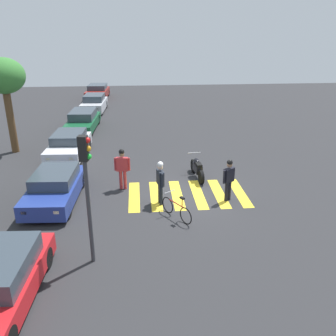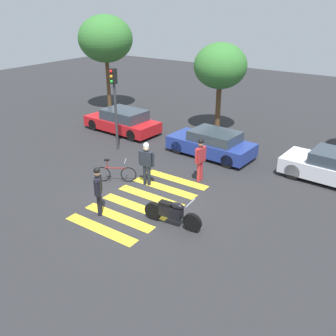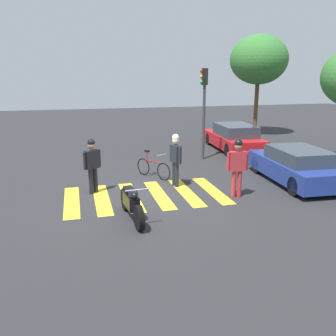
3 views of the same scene
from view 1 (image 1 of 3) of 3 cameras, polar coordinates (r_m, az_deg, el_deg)
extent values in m
plane|color=#2B2B2D|center=(15.39, 3.08, -4.18)|extent=(60.00, 60.00, 0.00)
cylinder|color=black|center=(17.63, 4.03, 0.36)|extent=(0.64, 0.20, 0.63)
cylinder|color=black|center=(16.33, 5.25, -1.47)|extent=(0.64, 0.20, 0.63)
cube|color=black|center=(16.86, 4.68, -0.02)|extent=(0.82, 0.35, 0.36)
ellipsoid|color=black|center=(16.97, 4.51, 1.11)|extent=(0.50, 0.28, 0.24)
cube|color=black|center=(16.60, 4.88, 0.50)|extent=(0.46, 0.28, 0.12)
cylinder|color=#A5A5AD|center=(17.32, 4.15, 2.42)|extent=(0.09, 0.62, 0.04)
torus|color=black|center=(13.80, -0.05, -5.86)|extent=(0.57, 0.38, 0.65)
torus|color=black|center=(13.08, 2.81, -7.55)|extent=(0.57, 0.38, 0.65)
cylinder|color=maroon|center=(13.30, 1.35, -5.62)|extent=(0.72, 0.48, 0.04)
cylinder|color=maroon|center=(13.01, 2.24, -5.46)|extent=(0.04, 0.04, 0.34)
cube|color=black|center=(12.93, 2.25, -4.75)|extent=(0.22, 0.19, 0.06)
cylinder|color=#99999E|center=(13.46, 0.22, -3.76)|extent=(0.27, 0.40, 0.03)
cylinder|color=black|center=(14.97, 9.64, -3.51)|extent=(0.14, 0.14, 0.82)
cylinder|color=black|center=(14.84, 9.19, -3.71)|extent=(0.14, 0.14, 0.82)
cube|color=black|center=(14.62, 9.58, -1.11)|extent=(0.45, 0.51, 0.58)
sphere|color=#8C664C|center=(14.46, 9.69, 0.51)|extent=(0.22, 0.22, 0.22)
cylinder|color=black|center=(14.83, 10.30, -0.82)|extent=(0.09, 0.09, 0.55)
cylinder|color=black|center=(14.41, 8.84, -1.41)|extent=(0.09, 0.09, 0.55)
sphere|color=black|center=(14.42, 9.71, 0.88)|extent=(0.23, 0.23, 0.23)
cylinder|color=#1E232D|center=(14.52, -1.30, -3.99)|extent=(0.14, 0.14, 0.84)
cylinder|color=#1E232D|center=(14.36, -1.11, -4.29)|extent=(0.14, 0.14, 0.84)
cube|color=#1E232D|center=(14.14, -1.23, -1.53)|extent=(0.52, 0.29, 0.59)
sphere|color=beige|center=(13.97, -1.24, 0.16)|extent=(0.23, 0.23, 0.23)
cylinder|color=#1E232D|center=(14.40, -1.53, -1.09)|extent=(0.09, 0.09, 0.56)
cylinder|color=#1E232D|center=(13.88, -0.91, -1.99)|extent=(0.09, 0.09, 0.56)
sphere|color=white|center=(13.93, -1.24, 0.56)|extent=(0.24, 0.24, 0.24)
cylinder|color=#B22D33|center=(15.86, -7.44, -1.85)|extent=(0.14, 0.14, 0.85)
cylinder|color=#B22D33|center=(15.83, -6.80, -1.86)|extent=(0.14, 0.14, 0.85)
cube|color=#B22D33|center=(15.57, -7.24, 0.60)|extent=(0.25, 0.51, 0.60)
sphere|color=#8C664C|center=(15.42, -7.32, 2.18)|extent=(0.23, 0.23, 0.23)
cylinder|color=#B22D33|center=(15.62, -8.33, 0.60)|extent=(0.09, 0.09, 0.57)
cylinder|color=#B22D33|center=(15.54, -6.16, 0.60)|extent=(0.09, 0.09, 0.57)
sphere|color=black|center=(15.38, -7.34, 2.55)|extent=(0.24, 0.24, 0.24)
cube|color=yellow|center=(15.84, 11.19, -3.79)|extent=(2.86, 0.45, 0.01)
cube|color=yellow|center=(15.62, 8.00, -3.95)|extent=(2.86, 0.45, 0.01)
cube|color=yellow|center=(15.46, 4.74, -4.10)|extent=(2.86, 0.45, 0.01)
cube|color=yellow|center=(15.34, 1.41, -4.24)|extent=(2.86, 0.45, 0.01)
cube|color=yellow|center=(15.27, -1.95, -4.36)|extent=(2.86, 0.45, 0.01)
cube|color=yellow|center=(15.26, -5.34, -4.48)|extent=(2.86, 0.45, 0.01)
cylinder|color=black|center=(11.52, -18.65, -13.29)|extent=(0.64, 0.25, 0.63)
cylinder|color=black|center=(13.97, -15.63, -6.44)|extent=(0.63, 0.25, 0.62)
cylinder|color=black|center=(14.42, -21.64, -6.31)|extent=(0.63, 0.25, 0.62)
cylinder|color=black|center=(16.40, -13.50, -1.91)|extent=(0.63, 0.25, 0.62)
cylinder|color=black|center=(16.79, -18.67, -1.92)|extent=(0.63, 0.25, 0.62)
cube|color=navy|center=(15.29, -17.36, -3.41)|extent=(4.17, 1.99, 0.61)
cube|color=#333D47|center=(15.26, -17.39, -1.26)|extent=(2.28, 1.67, 0.46)
cube|color=#F2EDCC|center=(13.38, -17.19, -6.67)|extent=(0.09, 0.20, 0.12)
cube|color=#F2EDCC|center=(13.72, -21.77, -6.55)|extent=(0.09, 0.20, 0.12)
cylinder|color=black|center=(18.98, -13.91, 1.38)|extent=(0.67, 0.26, 0.66)
cylinder|color=black|center=(19.37, -18.43, 1.30)|extent=(0.67, 0.26, 0.66)
cylinder|color=black|center=(21.55, -12.48, 3.93)|extent=(0.67, 0.26, 0.66)
cylinder|color=black|center=(21.90, -16.51, 3.82)|extent=(0.67, 0.26, 0.66)
cube|color=silver|center=(20.38, -15.35, 3.13)|extent=(4.17, 2.01, 0.63)
cube|color=#333D47|center=(20.41, -15.37, 4.77)|extent=(2.28, 1.69, 0.47)
cube|color=#F2EDCC|center=(18.38, -14.99, 1.47)|extent=(0.09, 0.20, 0.12)
cube|color=#F2EDCC|center=(18.67, -18.40, 1.41)|extent=(0.09, 0.20, 0.12)
cylinder|color=black|center=(23.95, -12.09, 5.72)|extent=(0.66, 0.26, 0.65)
cylinder|color=black|center=(24.28, -15.71, 5.60)|extent=(0.66, 0.26, 0.65)
cylinder|color=black|center=(26.90, -11.00, 7.53)|extent=(0.66, 0.26, 0.65)
cylinder|color=black|center=(27.19, -14.25, 7.41)|extent=(0.66, 0.26, 0.65)
cube|color=#14512D|center=(25.53, -13.26, 6.91)|extent=(4.64, 2.02, 0.57)
cube|color=#333D47|center=(25.62, -13.27, 8.24)|extent=(2.54, 1.69, 0.54)
cube|color=#F2EDCC|center=(23.28, -12.92, 5.76)|extent=(0.09, 0.20, 0.12)
cube|color=#F2EDCC|center=(23.53, -15.64, 5.67)|extent=(0.09, 0.20, 0.12)
cylinder|color=black|center=(29.61, -10.46, 8.82)|extent=(0.64, 0.25, 0.63)
cylinder|color=black|center=(29.87, -13.35, 8.71)|extent=(0.64, 0.25, 0.63)
cylinder|color=black|center=(32.19, -9.80, 9.87)|extent=(0.64, 0.25, 0.63)
cylinder|color=black|center=(32.43, -12.47, 9.77)|extent=(0.64, 0.25, 0.63)
cube|color=#B7BAC1|center=(30.97, -11.54, 9.68)|extent=(4.01, 1.94, 0.69)
cube|color=#333D47|center=(31.05, -11.57, 10.83)|extent=(2.20, 1.63, 0.50)
cube|color=#F2EDCC|center=(29.01, -11.06, 9.13)|extent=(0.09, 0.20, 0.12)
cube|color=#F2EDCC|center=(29.20, -13.23, 9.05)|extent=(0.09, 0.20, 0.12)
cylinder|color=black|center=(35.27, -9.99, 10.89)|extent=(0.66, 0.26, 0.65)
cylinder|color=black|center=(35.54, -12.71, 10.77)|extent=(0.66, 0.26, 0.65)
cylinder|color=black|center=(37.95, -9.43, 11.67)|extent=(0.66, 0.26, 0.65)
cylinder|color=black|center=(38.20, -11.98, 11.56)|extent=(0.66, 0.26, 0.65)
cube|color=maroon|center=(36.70, -11.04, 11.53)|extent=(4.15, 2.12, 0.68)
cube|color=#333D47|center=(36.80, -11.06, 12.46)|extent=(2.27, 1.79, 0.46)
cube|color=#F2EDCC|center=(34.66, -10.54, 11.16)|extent=(0.09, 0.20, 0.12)
cube|color=#F2EDCC|center=(34.86, -12.55, 11.07)|extent=(0.09, 0.20, 0.12)
cylinder|color=#38383D|center=(10.74, -12.30, -7.03)|extent=(0.12, 0.12, 3.26)
cube|color=black|center=(9.96, -13.20, 3.03)|extent=(0.28, 0.28, 0.70)
sphere|color=red|center=(9.86, -12.59, 4.29)|extent=(0.16, 0.16, 0.16)
sphere|color=orange|center=(9.93, -12.48, 3.02)|extent=(0.16, 0.16, 0.16)
sphere|color=green|center=(10.00, -12.38, 1.77)|extent=(0.16, 0.16, 0.16)
cylinder|color=brown|center=(21.83, -23.49, 6.59)|extent=(0.39, 0.39, 3.38)
ellipsoid|color=#387A33|center=(21.40, -24.50, 13.10)|extent=(2.21, 2.21, 1.88)
camera|label=2|loc=(24.40, 25.01, 20.15)|focal=40.40mm
camera|label=3|loc=(24.89, 4.52, 14.73)|focal=38.68mm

